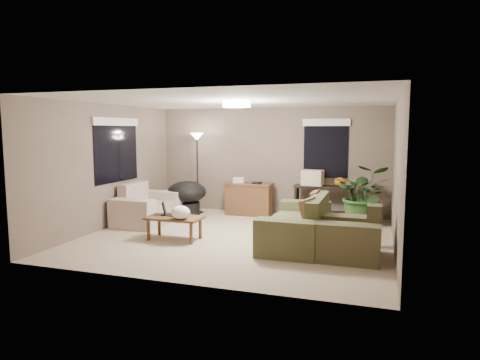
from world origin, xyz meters
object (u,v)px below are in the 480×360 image
(floor_lamp, at_px, (197,146))
(loveseat, at_px, (146,209))
(console_table, at_px, (323,200))
(coffee_table, at_px, (174,220))
(cat_scratching_post, at_px, (363,234))
(armchair, at_px, (350,239))
(houseplant, at_px, (363,201))
(main_sofa, at_px, (299,227))
(desk, at_px, (249,199))
(papasan_chair, at_px, (187,195))

(floor_lamp, bearing_deg, loveseat, -113.85)
(console_table, xyz_separation_m, floor_lamp, (-2.96, -0.20, 1.16))
(coffee_table, bearing_deg, console_table, 48.71)
(console_table, height_order, cat_scratching_post, console_table)
(loveseat, height_order, armchair, same)
(houseplant, bearing_deg, main_sofa, -117.85)
(desk, distance_m, papasan_chair, 1.46)
(loveseat, bearing_deg, main_sofa, -10.98)
(houseplant, bearing_deg, loveseat, -164.28)
(desk, xyz_separation_m, papasan_chair, (-1.37, -0.49, 0.09))
(armchair, xyz_separation_m, console_table, (-0.77, 2.80, 0.14))
(houseplant, bearing_deg, armchair, -92.35)
(cat_scratching_post, bearing_deg, papasan_chair, 159.63)
(papasan_chair, xyz_separation_m, cat_scratching_post, (4.01, -1.49, -0.25))
(console_table, height_order, floor_lamp, floor_lamp)
(cat_scratching_post, bearing_deg, floor_lamp, 154.65)
(loveseat, distance_m, desk, 2.38)
(console_table, relative_size, houseplant, 1.02)
(houseplant, bearing_deg, papasan_chair, -176.43)
(console_table, bearing_deg, loveseat, -156.41)
(loveseat, xyz_separation_m, floor_lamp, (0.60, 1.36, 1.30))
(coffee_table, relative_size, console_table, 0.77)
(floor_lamp, relative_size, cat_scratching_post, 3.82)
(main_sofa, height_order, armchair, same)
(loveseat, relative_size, coffee_table, 1.60)
(console_table, relative_size, floor_lamp, 0.68)
(floor_lamp, bearing_deg, papasan_chair, -108.13)
(papasan_chair, bearing_deg, floor_lamp, 71.87)
(loveseat, distance_m, cat_scratching_post, 4.52)
(desk, relative_size, papasan_chair, 1.17)
(main_sofa, height_order, console_table, main_sofa)
(loveseat, bearing_deg, armchair, -15.96)
(armchair, xyz_separation_m, papasan_chair, (-3.85, 2.24, 0.17))
(loveseat, distance_m, console_table, 3.89)
(main_sofa, height_order, houseplant, houseplant)
(console_table, height_order, papasan_chair, papasan_chair)
(desk, distance_m, floor_lamp, 1.75)
(loveseat, xyz_separation_m, desk, (1.85, 1.49, 0.08))
(desk, bearing_deg, loveseat, -141.16)
(papasan_chair, relative_size, houseplant, 0.74)
(papasan_chair, xyz_separation_m, houseplant, (3.95, 0.25, 0.03))
(main_sofa, bearing_deg, loveseat, 169.02)
(loveseat, bearing_deg, desk, 38.84)
(main_sofa, distance_m, desk, 2.67)
(desk, bearing_deg, houseplant, -5.43)
(coffee_table, xyz_separation_m, papasan_chair, (-0.74, 2.11, 0.11))
(coffee_table, relative_size, houseplant, 0.78)
(cat_scratching_post, bearing_deg, console_table, 114.44)
(coffee_table, bearing_deg, armchair, -2.47)
(loveseat, relative_size, console_table, 1.23)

